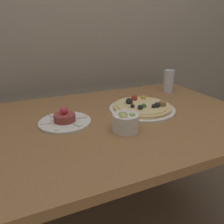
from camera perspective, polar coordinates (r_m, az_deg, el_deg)
dining_table at (r=1.04m, az=0.65°, el=-6.13°), size 1.31×0.86×0.73m
pizza_plate at (r=1.10m, az=7.88°, el=1.30°), size 0.33×0.33×0.06m
tartare_plate at (r=0.96m, az=-12.22°, el=-2.04°), size 0.22×0.22×0.07m
small_bowl at (r=0.86m, az=3.53°, el=-2.53°), size 0.11×0.11×0.08m
drinking_glass at (r=1.43m, az=14.59°, el=7.85°), size 0.06×0.06×0.14m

